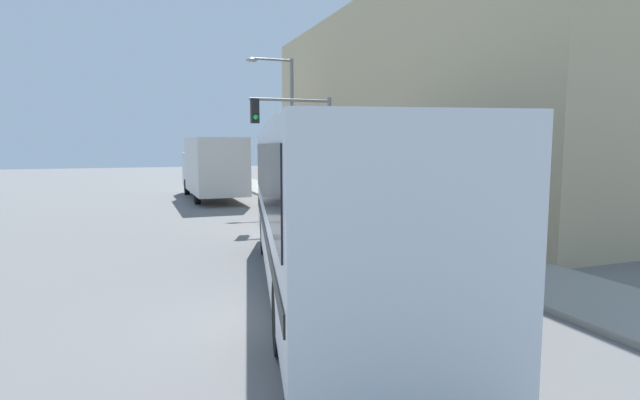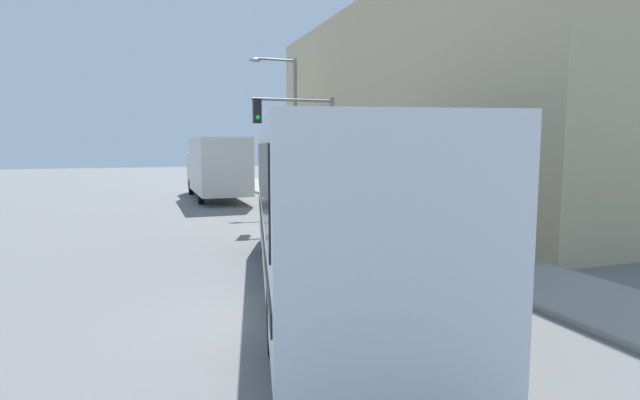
% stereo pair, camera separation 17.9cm
% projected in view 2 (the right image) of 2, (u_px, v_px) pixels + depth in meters
% --- Properties ---
extents(ground_plane, '(120.00, 120.00, 0.00)m').
position_uv_depth(ground_plane, '(271.00, 322.00, 8.15)').
color(ground_plane, slate).
extents(sidewalk, '(2.49, 70.00, 0.12)m').
position_uv_depth(sidewalk, '(283.00, 194.00, 28.78)').
color(sidewalk, gray).
rests_on(sidewalk, ground_plane).
extents(building_facade, '(6.00, 22.55, 9.02)m').
position_uv_depth(building_facade, '(419.00, 109.00, 22.48)').
color(building_facade, tan).
rests_on(building_facade, ground_plane).
extents(city_bus, '(4.69, 11.29, 3.34)m').
position_uv_depth(city_bus, '(324.00, 193.00, 9.87)').
color(city_bus, silver).
rests_on(city_bus, ground_plane).
extents(delivery_truck, '(2.42, 8.48, 3.23)m').
position_uv_depth(delivery_truck, '(216.00, 166.00, 26.45)').
color(delivery_truck, silver).
rests_on(delivery_truck, ground_plane).
extents(fire_hydrant, '(0.28, 0.37, 0.75)m').
position_uv_depth(fire_hydrant, '(446.00, 242.00, 12.30)').
color(fire_hydrant, red).
rests_on(fire_hydrant, sidewalk).
extents(traffic_light_pole, '(3.28, 0.35, 4.61)m').
position_uv_depth(traffic_light_pole, '(303.00, 133.00, 19.34)').
color(traffic_light_pole, slate).
rests_on(traffic_light_pole, sidewalk).
extents(parking_meter, '(0.14, 0.14, 1.35)m').
position_uv_depth(parking_meter, '(329.00, 191.00, 19.83)').
color(parking_meter, slate).
rests_on(parking_meter, sidewalk).
extents(street_lamp, '(2.36, 0.28, 6.94)m').
position_uv_depth(street_lamp, '(289.00, 117.00, 24.53)').
color(street_lamp, slate).
rests_on(street_lamp, sidewalk).
extents(pedestrian_near_corner, '(0.34, 0.34, 1.78)m').
position_uv_depth(pedestrian_near_corner, '(340.00, 187.00, 21.89)').
color(pedestrian_near_corner, '#23283D').
rests_on(pedestrian_near_corner, sidewalk).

